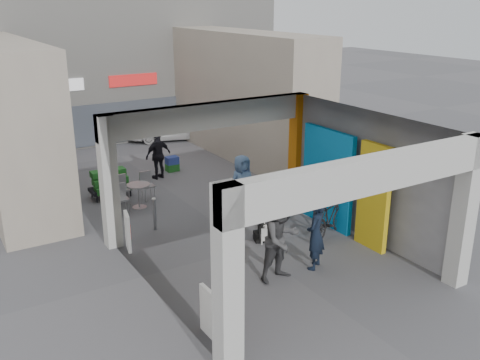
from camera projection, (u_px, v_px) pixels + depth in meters
ground at (250, 247)px, 14.01m from camera, size 90.00×90.00×0.00m
arcade_canopy at (288, 169)px, 12.87m from camera, size 6.40×6.45×6.40m
far_building at (84, 50)px, 24.02m from camera, size 18.00×4.08×8.00m
plaza_bldg_left at (6, 121)px, 17.03m from camera, size 2.00×9.00×5.00m
plaza_bldg_right at (245, 95)px, 21.48m from camera, size 2.00×9.00×5.00m
bollard_left at (155, 214)px, 14.93m from camera, size 0.09×0.09×0.93m
bollard_center at (214, 204)px, 15.71m from camera, size 0.09×0.09×0.91m
bollard_right at (256, 193)px, 16.65m from camera, size 0.09×0.09×0.90m
advert_board_near at (209, 312)px, 10.21m from camera, size 0.10×0.55×1.00m
advert_board_far at (128, 231)px, 13.75m from camera, size 0.20×0.55×1.00m
cafe_set at (132, 196)px, 16.77m from camera, size 1.51×1.22×0.91m
produce_stand at (111, 187)px, 17.49m from camera, size 1.34×0.73×0.88m
crate_stack at (172, 164)px, 20.15m from camera, size 0.46×0.36×0.56m
border_collie at (261, 233)px, 14.23m from camera, size 0.26×0.50×0.69m
man_with_dog at (316, 234)px, 12.69m from camera, size 0.77×0.71×1.76m
man_back_turned at (281, 239)px, 12.13m from camera, size 1.03×0.83×2.01m
man_elderly at (242, 184)px, 16.08m from camera, size 0.92×0.63×1.79m
man_crates at (158, 155)px, 19.14m from camera, size 1.08×0.61×1.74m
bicycle_front at (302, 206)px, 15.37m from camera, size 2.13×1.50×1.06m
bicycle_rear at (330, 218)px, 14.51m from camera, size 1.81×1.10×1.05m
white_van at (169, 127)px, 24.53m from camera, size 3.93×2.52×1.24m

